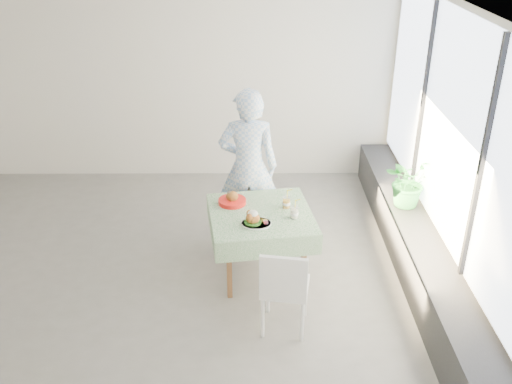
{
  "coord_description": "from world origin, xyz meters",
  "views": [
    {
      "loc": [
        1.04,
        -5.23,
        3.59
      ],
      "look_at": [
        1.07,
        -0.02,
        0.96
      ],
      "focal_mm": 40.0,
      "sensor_mm": 36.0,
      "label": 1
    }
  ],
  "objects_px": {
    "cafe_table": "(261,236)",
    "chair_far": "(258,222)",
    "main_dish": "(254,220)",
    "juice_cup_orange": "(286,203)",
    "diner": "(248,167)",
    "potted_plant": "(408,181)",
    "chair_near": "(285,303)"
  },
  "relations": [
    {
      "from": "juice_cup_orange",
      "to": "diner",
      "type": "bearing_deg",
      "value": 122.63
    },
    {
      "from": "cafe_table",
      "to": "chair_far",
      "type": "relative_size",
      "value": 1.49
    },
    {
      "from": "diner",
      "to": "potted_plant",
      "type": "relative_size",
      "value": 3.11
    },
    {
      "from": "diner",
      "to": "juice_cup_orange",
      "type": "bearing_deg",
      "value": 123.19
    },
    {
      "from": "main_dish",
      "to": "diner",
      "type": "bearing_deg",
      "value": 93.83
    },
    {
      "from": "juice_cup_orange",
      "to": "chair_near",
      "type": "bearing_deg",
      "value": -93.39
    },
    {
      "from": "main_dish",
      "to": "cafe_table",
      "type": "bearing_deg",
      "value": 74.29
    },
    {
      "from": "chair_near",
      "to": "diner",
      "type": "distance_m",
      "value": 1.8
    },
    {
      "from": "cafe_table",
      "to": "potted_plant",
      "type": "distance_m",
      "value": 1.83
    },
    {
      "from": "cafe_table",
      "to": "juice_cup_orange",
      "type": "bearing_deg",
      "value": 22.93
    },
    {
      "from": "cafe_table",
      "to": "main_dish",
      "type": "xyz_separation_m",
      "value": [
        -0.07,
        -0.24,
        0.33
      ]
    },
    {
      "from": "cafe_table",
      "to": "diner",
      "type": "xyz_separation_m",
      "value": [
        -0.13,
        0.74,
        0.47
      ]
    },
    {
      "from": "chair_far",
      "to": "chair_near",
      "type": "relative_size",
      "value": 0.88
    },
    {
      "from": "diner",
      "to": "main_dish",
      "type": "xyz_separation_m",
      "value": [
        0.07,
        -0.98,
        -0.13
      ]
    },
    {
      "from": "chair_near",
      "to": "diner",
      "type": "relative_size",
      "value": 0.48
    },
    {
      "from": "potted_plant",
      "to": "chair_far",
      "type": "bearing_deg",
      "value": 178.68
    },
    {
      "from": "main_dish",
      "to": "chair_near",
      "type": "bearing_deg",
      "value": -67.34
    },
    {
      "from": "chair_near",
      "to": "potted_plant",
      "type": "bearing_deg",
      "value": 46.2
    },
    {
      "from": "diner",
      "to": "juice_cup_orange",
      "type": "distance_m",
      "value": 0.76
    },
    {
      "from": "juice_cup_orange",
      "to": "chair_far",
      "type": "bearing_deg",
      "value": 117.97
    },
    {
      "from": "chair_near",
      "to": "juice_cup_orange",
      "type": "distance_m",
      "value": 1.14
    },
    {
      "from": "chair_far",
      "to": "main_dish",
      "type": "distance_m",
      "value": 1.06
    },
    {
      "from": "chair_far",
      "to": "chair_near",
      "type": "xyz_separation_m",
      "value": [
        0.24,
        -1.57,
        0.03
      ]
    },
    {
      "from": "chair_far",
      "to": "juice_cup_orange",
      "type": "distance_m",
      "value": 0.84
    },
    {
      "from": "juice_cup_orange",
      "to": "potted_plant",
      "type": "relative_size",
      "value": 0.42
    },
    {
      "from": "chair_far",
      "to": "main_dish",
      "type": "height_order",
      "value": "main_dish"
    },
    {
      "from": "chair_near",
      "to": "main_dish",
      "type": "bearing_deg",
      "value": 112.66
    },
    {
      "from": "main_dish",
      "to": "juice_cup_orange",
      "type": "bearing_deg",
      "value": 46.28
    },
    {
      "from": "main_dish",
      "to": "juice_cup_orange",
      "type": "distance_m",
      "value": 0.49
    },
    {
      "from": "cafe_table",
      "to": "chair_near",
      "type": "height_order",
      "value": "chair_near"
    },
    {
      "from": "chair_far",
      "to": "main_dish",
      "type": "relative_size",
      "value": 2.59
    },
    {
      "from": "main_dish",
      "to": "juice_cup_orange",
      "type": "relative_size",
      "value": 1.23
    }
  ]
}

